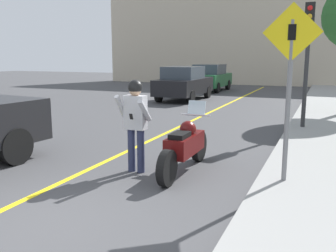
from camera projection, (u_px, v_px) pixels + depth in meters
ground_plane at (19, 226)px, 4.90m from camera, size 80.00×80.00×0.00m
road_center_line at (162, 135)px, 10.56m from camera, size 0.12×36.00×0.01m
building_backdrop at (279, 34)px, 27.72m from camera, size 28.00×1.20×7.63m
motorcycle at (185, 146)px, 7.10m from camera, size 0.62×2.36×1.30m
person_biker at (135, 116)px, 7.00m from camera, size 0.59×0.48×1.76m
crossing_sign at (290, 77)px, 5.92m from camera, size 0.91×0.08×2.85m
traffic_light at (308, 42)px, 10.47m from camera, size 0.26×0.30×3.49m
parked_car_black at (184, 83)px, 18.83m from camera, size 1.88×4.20×1.68m
parked_car_green at (210, 77)px, 23.73m from camera, size 1.88×4.20×1.68m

